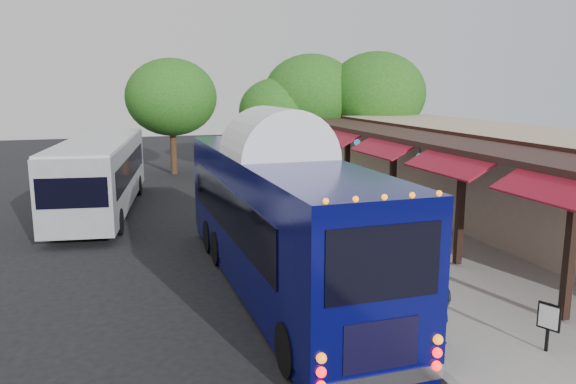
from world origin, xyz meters
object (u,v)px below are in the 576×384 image
object	(u,v)px
city_bus	(101,172)
ped_b	(283,201)
ped_a	(440,306)
ped_c	(306,210)
ped_d	(248,170)
coach_bus	(278,213)
sign_board	(549,319)

from	to	relation	value
city_bus	ped_b	bearing A→B (deg)	-26.00
ped_a	ped_c	distance (m)	8.14
city_bus	ped_d	xyz separation A→B (m)	(6.96, 3.02, -0.70)
city_bus	ped_d	distance (m)	7.62
city_bus	ped_a	distance (m)	16.47
coach_bus	sign_board	bearing A→B (deg)	-54.48
ped_a	ped_b	xyz separation A→B (m)	(0.00, 10.71, -0.02)
ped_c	ped_d	bearing A→B (deg)	-88.30
coach_bus	ped_d	world-z (taller)	coach_bus
sign_board	city_bus	bearing A→B (deg)	93.25
ped_a	ped_d	distance (m)	18.12
ped_a	ped_b	size ratio (longest dim) A/B	1.02
coach_bus	city_bus	size ratio (longest dim) A/B	1.02
coach_bus	ped_d	size ratio (longest dim) A/B	7.09
coach_bus	ped_a	world-z (taller)	coach_bus
ped_d	coach_bus	bearing A→B (deg)	85.64
ped_a	sign_board	world-z (taller)	ped_a
city_bus	ped_b	xyz separation A→B (m)	(6.56, -4.38, -0.75)
ped_b	ped_c	xyz separation A→B (m)	(0.00, -2.57, 0.20)
ped_c	sign_board	size ratio (longest dim) A/B	2.01
ped_b	ped_d	bearing A→B (deg)	-83.01
ped_a	ped_d	bearing A→B (deg)	67.55
city_bus	sign_board	xyz separation A→B (m)	(8.40, -15.98, -0.87)
ped_b	sign_board	bearing A→B (deg)	109.07
ped_b	ped_c	bearing A→B (deg)	100.06
ped_c	sign_board	bearing A→B (deg)	105.50
city_bus	ped_a	xyz separation A→B (m)	(6.56, -15.09, -0.73)
city_bus	ped_b	world-z (taller)	city_bus
ped_d	sign_board	bearing A→B (deg)	100.10
coach_bus	ped_d	xyz separation A→B (m)	(2.45, 13.71, -1.02)
ped_a	ped_b	bearing A→B (deg)	68.80
ped_a	city_bus	bearing A→B (deg)	92.30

